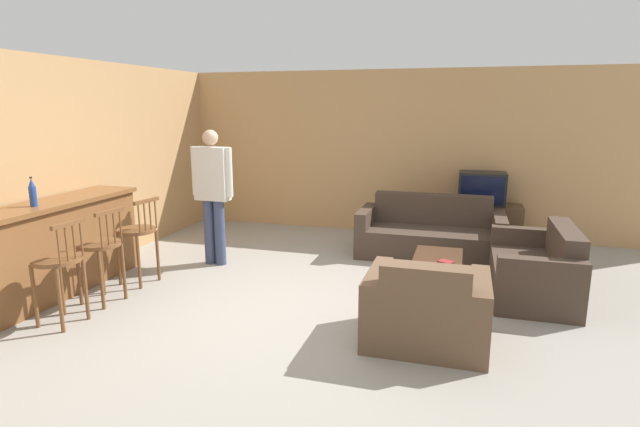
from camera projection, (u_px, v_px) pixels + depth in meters
The scene contains 16 objects.
ground_plane at pixel (308, 313), 5.00m from camera, with size 24.00×24.00×0.00m, color gray.
wall_back at pixel (375, 152), 8.08m from camera, with size 9.40×0.08×2.60m.
wall_left at pixel (116, 161), 6.80m from camera, with size 0.08×8.58×2.60m.
bar_counter at pixel (53, 249), 5.41m from camera, with size 0.55×2.28×1.03m.
bar_chair_near at pixel (59, 267), 4.65m from camera, with size 0.46×0.46×1.01m.
bar_chair_mid at pixel (101, 250), 5.18m from camera, with size 0.48×0.48×1.01m.
bar_chair_far at pixel (138, 236), 5.76m from camera, with size 0.49×0.49×1.01m.
couch_far at pixel (430, 235), 6.89m from camera, with size 1.94×0.89×0.82m.
armchair_near at pixel (426, 312), 4.31m from camera, with size 1.04×0.85×0.80m.
loveseat_right at pixel (537, 271), 5.41m from camera, with size 0.82×1.45×0.78m.
coffee_table at pixel (438, 262), 5.60m from camera, with size 0.53×0.85×0.38m.
tv_unit at pixel (479, 224), 7.49m from camera, with size 1.19×0.47×0.60m.
tv at pixel (482, 188), 7.38m from camera, with size 0.67×0.43×0.48m.
bottle at pixel (33, 193), 5.06m from camera, with size 0.07×0.07×0.30m.
book_on_table at pixel (446, 262), 5.37m from camera, with size 0.19×0.17×0.02m.
person_by_window at pixel (213, 190), 6.38m from camera, with size 0.58×0.20×1.75m.
Camera 1 is at (1.43, -4.46, 2.04)m, focal length 28.00 mm.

